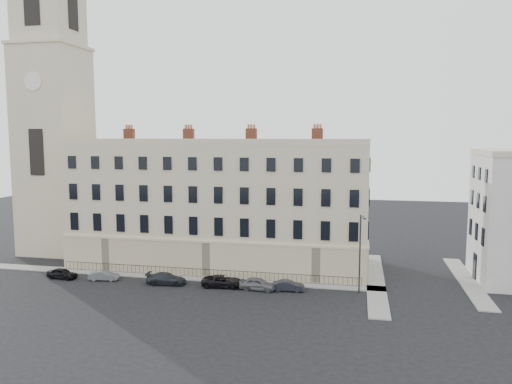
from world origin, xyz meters
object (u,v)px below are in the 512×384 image
car_b (104,275)px  car_c (166,279)px  car_d (222,281)px  streetlamp (360,250)px  car_a (62,273)px  car_f (288,286)px  car_e (258,284)px

car_b → car_c: car_c is taller
car_d → streetlamp: size_ratio=0.55×
car_c → streetlamp: streetlamp is taller
car_b → car_d: car_d is taller
car_a → car_f: size_ratio=1.04×
car_c → car_e: (10.19, 0.04, 0.03)m
car_a → streetlamp: bearing=-83.0°
car_e → car_b: bearing=94.0°
car_c → car_f: 13.38m
car_c → car_f: (13.37, 0.39, -0.08)m
car_b → car_f: car_f is taller
car_c → car_a: bearing=86.9°
car_f → car_d: bearing=86.4°
car_a → car_c: bearing=-84.2°
car_a → car_e: (22.61, 0.33, 0.07)m
car_e → streetlamp: (10.44, 1.10, 3.86)m
car_f → streetlamp: 8.31m
streetlamp → car_e: bearing=-158.4°
car_a → streetlamp: 33.32m
car_f → car_e: bearing=92.5°
car_f → streetlamp: streetlamp is taller
car_a → car_f: 25.80m
car_b → car_c: 7.44m
car_d → car_f: 7.12m
car_e → streetlamp: size_ratio=0.48×
car_a → car_e: car_e is taller
car_a → streetlamp: streetlamp is taller
car_e → streetlamp: 11.19m
car_d → car_b: bearing=86.7°
car_a → car_c: size_ratio=0.80×
car_e → car_c: bearing=94.3°
car_a → car_c: 12.42m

